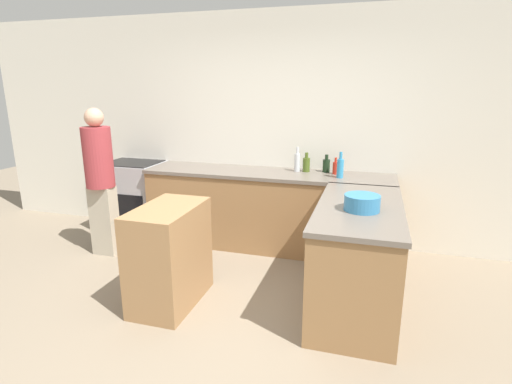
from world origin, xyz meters
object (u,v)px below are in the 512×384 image
object	(u,v)px
range_oven	(135,197)
hot_sauce_bottle	(335,168)
mixing_bowl	(362,203)
vinegar_bottle_clear	(297,162)
person_by_range	(100,177)
dish_soap_bottle	(340,168)
island_table	(170,256)
wine_bottle_dark	(326,165)
olive_oil_bottle	(306,164)

from	to	relation	value
range_oven	hot_sauce_bottle	size ratio (longest dim) A/B	4.90
mixing_bowl	hot_sauce_bottle	world-z (taller)	hot_sauce_bottle
range_oven	hot_sauce_bottle	bearing A→B (deg)	1.63
vinegar_bottle_clear	person_by_range	xyz separation A→B (m)	(-2.02, -0.85, -0.12)
dish_soap_bottle	mixing_bowl	bearing A→B (deg)	-76.63
dish_soap_bottle	person_by_range	xyz separation A→B (m)	(-2.52, -0.65, -0.12)
mixing_bowl	hot_sauce_bottle	xyz separation A→B (m)	(-0.33, 1.30, 0.01)
island_table	wine_bottle_dark	bearing A→B (deg)	55.84
dish_soap_bottle	hot_sauce_bottle	world-z (taller)	dish_soap_bottle
range_oven	dish_soap_bottle	bearing A→B (deg)	-2.10
wine_bottle_dark	olive_oil_bottle	world-z (taller)	olive_oil_bottle
mixing_bowl	wine_bottle_dark	size ratio (longest dim) A/B	1.40
range_oven	vinegar_bottle_clear	world-z (taller)	vinegar_bottle_clear
vinegar_bottle_clear	hot_sauce_bottle	world-z (taller)	vinegar_bottle_clear
hot_sauce_bottle	wine_bottle_dark	bearing A→B (deg)	142.03
vinegar_bottle_clear	mixing_bowl	bearing A→B (deg)	-59.89
range_oven	island_table	distance (m)	1.99
dish_soap_bottle	olive_oil_bottle	bearing A→B (deg)	151.90
vinegar_bottle_clear	olive_oil_bottle	size ratio (longest dim) A/B	1.28
range_oven	person_by_range	xyz separation A→B (m)	(0.09, -0.75, 0.44)
range_oven	mixing_bowl	bearing A→B (deg)	-23.01
island_table	mixing_bowl	distance (m)	1.68
island_table	vinegar_bottle_clear	distance (m)	1.88
wine_bottle_dark	hot_sauce_bottle	size ratio (longest dim) A/B	1.07
island_table	hot_sauce_bottle	xyz separation A→B (m)	(1.24, 1.57, 0.54)
wine_bottle_dark	person_by_range	size ratio (longest dim) A/B	0.12
vinegar_bottle_clear	olive_oil_bottle	bearing A→B (deg)	7.55
island_table	olive_oil_bottle	bearing A→B (deg)	60.81
vinegar_bottle_clear	range_oven	bearing A→B (deg)	-177.21
dish_soap_bottle	person_by_range	distance (m)	2.61
mixing_bowl	person_by_range	world-z (taller)	person_by_range
vinegar_bottle_clear	hot_sauce_bottle	size ratio (longest dim) A/B	1.50
island_table	wine_bottle_dark	size ratio (longest dim) A/B	4.37
person_by_range	mixing_bowl	bearing A→B (deg)	-9.66
olive_oil_bottle	island_table	bearing A→B (deg)	-119.19
wine_bottle_dark	olive_oil_bottle	distance (m)	0.23
hot_sauce_bottle	island_table	bearing A→B (deg)	-128.17
olive_oil_bottle	mixing_bowl	bearing A→B (deg)	-63.57
wine_bottle_dark	hot_sauce_bottle	world-z (taller)	wine_bottle_dark
dish_soap_bottle	island_table	bearing A→B (deg)	-132.83
vinegar_bottle_clear	dish_soap_bottle	xyz separation A→B (m)	(0.50, -0.20, -0.00)
olive_oil_bottle	person_by_range	xyz separation A→B (m)	(-2.12, -0.87, -0.10)
olive_oil_bottle	dish_soap_bottle	bearing A→B (deg)	-28.10
olive_oil_bottle	hot_sauce_bottle	bearing A→B (deg)	-7.56
dish_soap_bottle	person_by_range	bearing A→B (deg)	-165.50
range_oven	person_by_range	bearing A→B (deg)	-83.17
mixing_bowl	olive_oil_bottle	world-z (taller)	olive_oil_bottle
range_oven	mixing_bowl	distance (m)	3.17
olive_oil_bottle	hot_sauce_bottle	xyz separation A→B (m)	(0.33, -0.04, -0.01)
island_table	mixing_bowl	world-z (taller)	mixing_bowl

